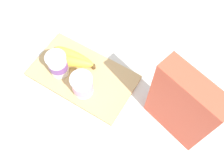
{
  "coord_description": "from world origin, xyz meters",
  "views": [
    {
      "loc": [
        -0.3,
        0.31,
        0.78
      ],
      "look_at": [
        -0.12,
        0.0,
        0.07
      ],
      "focal_mm": 41.17,
      "sensor_mm": 36.0,
      "label": 1
    }
  ],
  "objects": [
    {
      "name": "spoon",
      "position": [
        0.2,
        -0.03,
        0.01
      ],
      "size": [
        0.13,
        0.06,
        0.01
      ],
      "color": "silver",
      "rests_on": "ground_plane"
    },
    {
      "name": "yogurt_cup_back",
      "position": [
        0.07,
        0.03,
        0.06
      ],
      "size": [
        0.07,
        0.07,
        0.09
      ],
      "color": "white",
      "rests_on": "cutting_board"
    },
    {
      "name": "yogurt_cup_front",
      "position": [
        -0.04,
        0.05,
        0.06
      ],
      "size": [
        0.07,
        0.07,
        0.09
      ],
      "color": "white",
      "rests_on": "cutting_board"
    },
    {
      "name": "cutting_board",
      "position": [
        0.0,
        0.0,
        0.01
      ],
      "size": [
        0.35,
        0.2,
        0.02
      ],
      "primitive_type": "cube",
      "color": "tan",
      "rests_on": "ground_plane"
    },
    {
      "name": "cereal_box",
      "position": [
        -0.33,
        -0.01,
        0.14
      ],
      "size": [
        0.2,
        0.11,
        0.27
      ],
      "primitive_type": "cube",
      "rotation": [
        0.0,
        0.0,
        2.87
      ],
      "color": "#D85138",
      "rests_on": "ground_plane"
    },
    {
      "name": "ground_plane",
      "position": [
        0.0,
        0.0,
        0.0
      ],
      "size": [
        2.4,
        2.4,
        0.0
      ],
      "primitive_type": "plane",
      "color": "silver"
    },
    {
      "name": "banana_bunch",
      "position": [
        0.06,
        -0.02,
        0.03
      ],
      "size": [
        0.17,
        0.09,
        0.04
      ],
      "color": "yellow",
      "rests_on": "cutting_board"
    }
  ]
}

